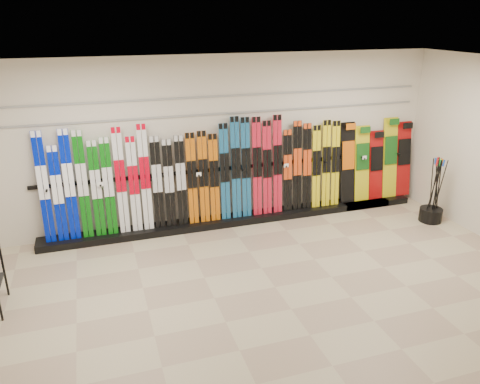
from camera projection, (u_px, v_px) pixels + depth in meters
name	position (u px, v px, depth m)	size (l,w,h in m)	color
floor	(275.00, 287.00, 6.59)	(8.00, 8.00, 0.00)	gray
back_wall	(224.00, 141.00, 8.28)	(8.00, 8.00, 0.00)	beige
ceiling	(282.00, 69.00, 5.53)	(8.00, 8.00, 0.00)	silver
ski_rack_base	(240.00, 219.00, 8.66)	(8.00, 0.40, 0.12)	black
skis	(202.00, 176.00, 8.17)	(5.37, 0.18, 1.84)	#0016B3
snowboards	(376.00, 162.00, 9.28)	(1.59, 0.25, 1.60)	black
pole_bin	(431.00, 215.00, 8.67)	(0.41, 0.41, 0.25)	black
ski_poles	(435.00, 190.00, 8.52)	(0.24, 0.22, 1.18)	black
slatwall_rail_0	(224.00, 113.00, 8.09)	(7.60, 0.02, 0.03)	gray
slatwall_rail_1	(224.00, 96.00, 7.98)	(7.60, 0.02, 0.03)	gray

